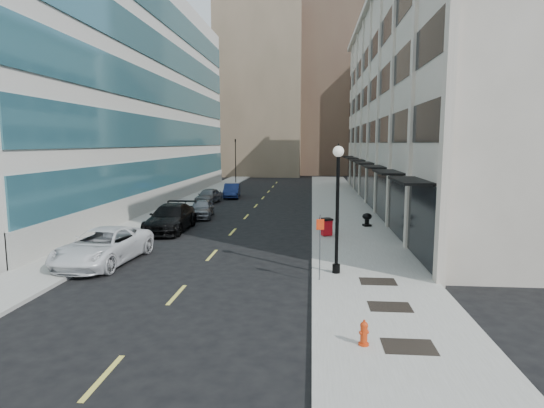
% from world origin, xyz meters
% --- Properties ---
extents(ground, '(160.00, 160.00, 0.00)m').
position_xyz_m(ground, '(0.00, 0.00, 0.00)').
color(ground, black).
rests_on(ground, ground).
extents(sidewalk_right, '(5.00, 80.00, 0.15)m').
position_xyz_m(sidewalk_right, '(7.50, 20.00, 0.07)').
color(sidewalk_right, gray).
rests_on(sidewalk_right, ground).
extents(sidewalk_left, '(3.00, 80.00, 0.15)m').
position_xyz_m(sidewalk_left, '(-6.50, 20.00, 0.07)').
color(sidewalk_left, gray).
rests_on(sidewalk_left, ground).
extents(building_right, '(15.30, 46.50, 18.25)m').
position_xyz_m(building_right, '(16.94, 26.99, 8.99)').
color(building_right, beige).
rests_on(building_right, ground).
extents(building_left, '(16.14, 46.00, 20.00)m').
position_xyz_m(building_left, '(-15.95, 27.00, 9.99)').
color(building_left, beige).
rests_on(building_left, ground).
extents(skyline_tan_near, '(14.00, 18.00, 28.00)m').
position_xyz_m(skyline_tan_near, '(-4.00, 68.00, 14.00)').
color(skyline_tan_near, '#8C755B').
rests_on(skyline_tan_near, ground).
extents(skyline_brown, '(12.00, 16.00, 34.00)m').
position_xyz_m(skyline_brown, '(8.00, 72.00, 17.00)').
color(skyline_brown, brown).
rests_on(skyline_brown, ground).
extents(skyline_tan_far, '(12.00, 14.00, 22.00)m').
position_xyz_m(skyline_tan_far, '(-14.00, 78.00, 11.00)').
color(skyline_tan_far, '#8C755B').
rests_on(skyline_tan_far, ground).
extents(skyline_stone, '(10.00, 14.00, 20.00)m').
position_xyz_m(skyline_stone, '(18.00, 66.00, 10.00)').
color(skyline_stone, beige).
rests_on(skyline_stone, ground).
extents(grate_near, '(1.40, 1.00, 0.01)m').
position_xyz_m(grate_near, '(7.60, -2.00, 0.15)').
color(grate_near, black).
rests_on(grate_near, sidewalk_right).
extents(grate_mid, '(1.40, 1.00, 0.01)m').
position_xyz_m(grate_mid, '(7.60, 1.00, 0.15)').
color(grate_mid, black).
rests_on(grate_mid, sidewalk_right).
extents(grate_far, '(1.40, 1.00, 0.01)m').
position_xyz_m(grate_far, '(7.60, 3.80, 0.15)').
color(grate_far, black).
rests_on(grate_far, sidewalk_right).
extents(road_centerline, '(0.15, 68.20, 0.01)m').
position_xyz_m(road_centerline, '(0.00, 17.00, 0.01)').
color(road_centerline, '#D8CC4C').
rests_on(road_centerline, ground).
extents(traffic_signal, '(0.66, 0.66, 6.98)m').
position_xyz_m(traffic_signal, '(-5.50, 48.00, 5.72)').
color(traffic_signal, black).
rests_on(traffic_signal, ground).
extents(car_white_van, '(3.18, 6.07, 1.63)m').
position_xyz_m(car_white_van, '(-4.68, 6.00, 0.81)').
color(car_white_van, white).
rests_on(car_white_van, ground).
extents(car_black_pickup, '(2.42, 5.82, 1.68)m').
position_xyz_m(car_black_pickup, '(-3.98, 14.00, 0.84)').
color(car_black_pickup, black).
rests_on(car_black_pickup, ground).
extents(car_silver_sedan, '(2.10, 4.25, 1.39)m').
position_xyz_m(car_silver_sedan, '(-3.28, 19.29, 0.70)').
color(car_silver_sedan, gray).
rests_on(car_silver_sedan, ground).
extents(car_blue_sedan, '(1.95, 4.47, 1.43)m').
position_xyz_m(car_blue_sedan, '(-3.20, 31.89, 0.71)').
color(car_blue_sedan, navy).
rests_on(car_blue_sedan, ground).
extents(car_grey_sedan, '(2.06, 4.28, 1.41)m').
position_xyz_m(car_grey_sedan, '(-4.58, 27.30, 0.70)').
color(car_grey_sedan, slate).
rests_on(car_grey_sedan, ground).
extents(fire_hydrant, '(0.29, 0.29, 0.71)m').
position_xyz_m(fire_hydrant, '(6.40, -2.00, 0.49)').
color(fire_hydrant, '#EB3D10').
rests_on(fire_hydrant, sidewalk_right).
extents(trash_bin, '(0.83, 0.83, 1.04)m').
position_xyz_m(trash_bin, '(5.83, 12.64, 0.71)').
color(trash_bin, red).
rests_on(trash_bin, sidewalk_right).
extents(lamppost, '(0.45, 0.45, 5.44)m').
position_xyz_m(lamppost, '(6.02, 4.89, 3.35)').
color(lamppost, black).
rests_on(lamppost, sidewalk_right).
extents(sign_post, '(0.31, 0.09, 2.64)m').
position_xyz_m(sign_post, '(5.30, 3.82, 1.83)').
color(sign_post, slate).
rests_on(sign_post, sidewalk_right).
extents(urn_planter, '(0.62, 0.62, 0.86)m').
position_xyz_m(urn_planter, '(8.60, 15.97, 0.68)').
color(urn_planter, black).
rests_on(urn_planter, sidewalk_right).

